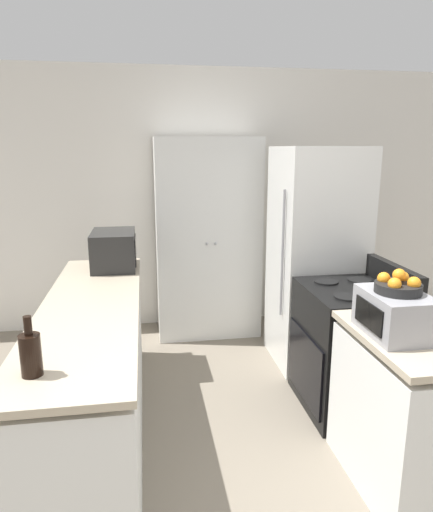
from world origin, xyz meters
The scene contains 10 objects.
wall_back centered at (0.00, 3.18, 1.30)m, with size 7.00×0.06×2.60m.
counter_left centered at (-0.87, 1.28, 0.43)m, with size 0.60×2.36×0.88m.
counter_right centered at (0.87, 0.52, 0.43)m, with size 0.60×0.83×0.88m.
pantry_cabinet centered at (0.09, 2.86, 0.96)m, with size 0.99×0.56×1.93m.
stove centered at (0.89, 1.31, 0.45)m, with size 0.66×0.73×1.04m.
refrigerator centered at (0.90, 2.07, 0.92)m, with size 0.70×0.71×1.84m.
microwave centered at (-0.77, 2.16, 1.03)m, with size 0.34×0.49×0.30m.
wine_bottle centered at (-1.01, 0.38, 0.98)m, with size 0.09×0.09×0.27m.
toaster_oven centered at (0.74, 0.54, 0.99)m, with size 0.29×0.40×0.22m.
fruit_bowl centered at (0.75, 0.55, 1.15)m, with size 0.23×0.23×0.13m.
Camera 1 is at (-0.52, -1.49, 1.82)m, focal length 32.00 mm.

